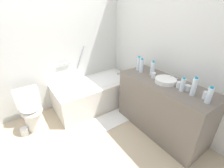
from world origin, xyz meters
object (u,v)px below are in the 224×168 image
sink_faucet (173,78)px  water_bottle_0 (209,95)px  water_bottle_3 (183,85)px  drinking_glass_1 (153,75)px  water_bottle_2 (141,66)px  drinking_glass_2 (179,85)px  sink_basin (166,81)px  water_bottle_4 (153,68)px  bath_mat (113,119)px  drinking_glass_0 (205,95)px  drinking_glass_3 (187,88)px  water_bottle_1 (194,87)px  toilet (31,110)px  toilet_paper_roll (24,131)px  water_bottle_5 (139,64)px  bathtub (95,92)px

sink_faucet → water_bottle_0: (-0.22, -0.62, 0.07)m
water_bottle_3 → drinking_glass_1: (0.01, 0.50, -0.05)m
water_bottle_2 → drinking_glass_2: bearing=-87.8°
sink_basin → water_bottle_4: size_ratio=1.30×
bath_mat → drinking_glass_0: bearing=-65.8°
drinking_glass_0 → drinking_glass_3: 0.24m
sink_faucet → water_bottle_1: water_bottle_1 is taller
water_bottle_0 → water_bottle_3: bearing=89.3°
toilet → drinking_glass_2: (1.75, -1.45, 0.57)m
toilet → drinking_glass_2: 2.34m
drinking_glass_3 → water_bottle_2: bearing=93.4°
toilet → toilet_paper_roll: size_ratio=5.11×
drinking_glass_3 → drinking_glass_1: bearing=96.6°
sink_faucet → bath_mat: bearing=137.9°
water_bottle_0 → water_bottle_4: bearing=84.3°
water_bottle_5 → toilet_paper_roll: bearing=164.5°
sink_faucet → drinking_glass_1: drinking_glass_1 is taller
toilet → water_bottle_5: size_ratio=2.72×
water_bottle_3 → water_bottle_4: water_bottle_4 is taller
drinking_glass_2 → water_bottle_3: bearing=-123.3°
drinking_glass_3 → bath_mat: 1.42m
sink_faucet → water_bottle_4: (-0.13, 0.31, 0.08)m
sink_faucet → bath_mat: size_ratio=0.22×
water_bottle_1 → bath_mat: water_bottle_1 is taller
water_bottle_5 → drinking_glass_2: 0.81m
bathtub → drinking_glass_3: 1.79m
water_bottle_1 → water_bottle_5: bearing=87.9°
water_bottle_5 → drinking_glass_1: size_ratio=2.83×
water_bottle_2 → water_bottle_4: (0.06, -0.19, -0.00)m
toilet → drinking_glass_0: size_ratio=7.12×
water_bottle_1 → drinking_glass_1: water_bottle_1 is taller
drinking_glass_1 → drinking_glass_3: 0.54m
water_bottle_5 → drinking_glass_0: size_ratio=2.62×
water_bottle_0 → water_bottle_1: 0.20m
water_bottle_3 → toilet: bearing=137.9°
bathtub → water_bottle_4: bathtub is taller
water_bottle_5 → water_bottle_0: bearing=-92.6°
bathtub → water_bottle_3: (0.49, -1.54, 0.69)m
water_bottle_3 → water_bottle_4: (0.09, 0.59, 0.02)m
sink_faucet → water_bottle_5: (-0.17, 0.60, 0.09)m
toilet → water_bottle_1: (1.71, -1.67, 0.65)m
water_bottle_2 → drinking_glass_0: (0.03, -1.06, -0.07)m
water_bottle_0 → water_bottle_5: bearing=87.4°
drinking_glass_1 → water_bottle_3: bearing=-91.2°
water_bottle_3 → toilet_paper_roll: water_bottle_3 is taller
sink_basin → drinking_glass_0: (0.02, -0.56, 0.02)m
water_bottle_0 → toilet_paper_roll: size_ratio=1.58×
sink_basin → water_bottle_5: (0.02, 0.60, 0.09)m
sink_faucet → drinking_glass_3: bearing=-114.2°
water_bottle_1 → water_bottle_3: (-0.01, 0.14, -0.03)m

